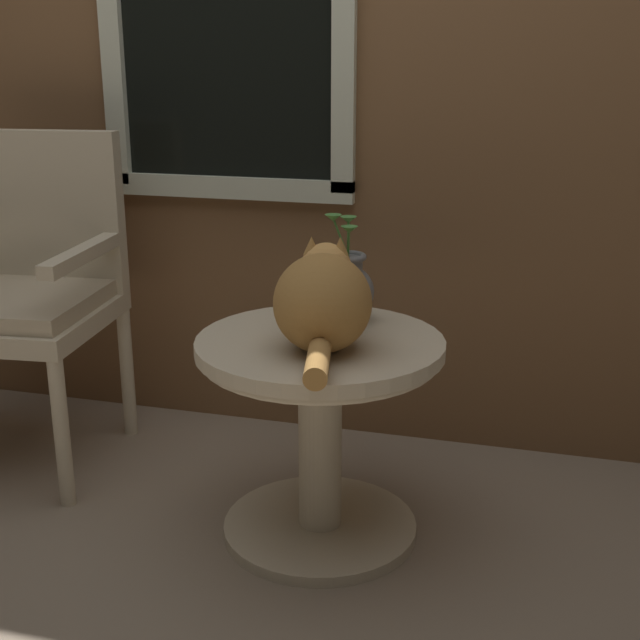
% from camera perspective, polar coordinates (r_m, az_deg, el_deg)
% --- Properties ---
extents(ground_plane, '(6.00, 6.00, 0.00)m').
position_cam_1_polar(ground_plane, '(2.30, -6.33, -15.04)').
color(ground_plane, gray).
extents(back_wall, '(4.00, 0.07, 2.60)m').
position_cam_1_polar(back_wall, '(2.72, -0.81, 18.91)').
color(back_wall, brown).
rests_on(back_wall, ground_plane).
extents(wicker_side_table, '(0.63, 0.63, 0.55)m').
position_cam_1_polar(wicker_side_table, '(2.19, 0.00, -5.76)').
color(wicker_side_table, beige).
rests_on(wicker_side_table, ground_plane).
extents(wicker_chair, '(0.61, 0.58, 1.01)m').
position_cam_1_polar(wicker_chair, '(2.76, -19.51, 2.48)').
color(wicker_chair, beige).
rests_on(wicker_chair, ground_plane).
extents(cat, '(0.29, 0.55, 0.24)m').
position_cam_1_polar(cat, '(2.03, 0.20, 1.38)').
color(cat, '#AD7A3D').
rests_on(cat, wicker_side_table).
extents(pewter_vase_with_ivy, '(0.14, 0.14, 0.29)m').
position_cam_1_polar(pewter_vase_with_ivy, '(2.24, 1.86, 2.27)').
color(pewter_vase_with_ivy, slate).
rests_on(pewter_vase_with_ivy, wicker_side_table).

